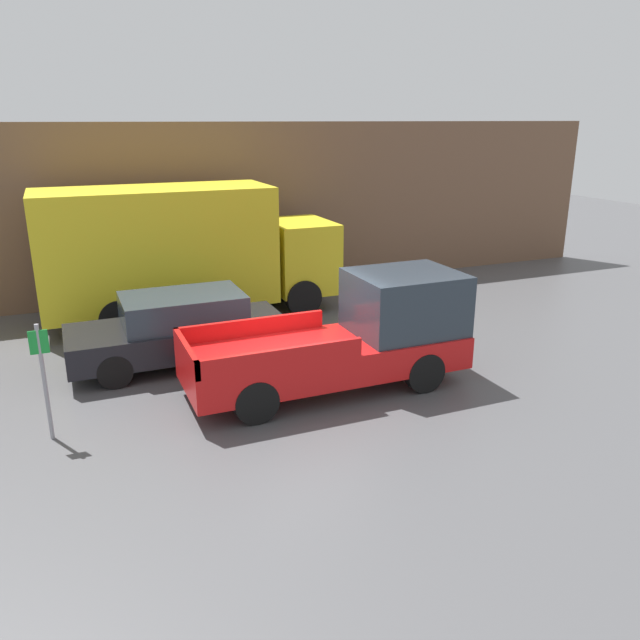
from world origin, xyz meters
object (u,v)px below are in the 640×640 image
Objects in this scene: car at (180,329)px; parking_sign at (44,375)px; delivery_truck at (181,250)px; pickup_truck at (355,336)px.

parking_sign is at bearing -135.93° from car.
delivery_truck is at bearing 77.46° from car.
car is 0.60× the size of delivery_truck.
delivery_truck is at bearing 59.84° from parking_sign.
delivery_truck reaches higher than car.
car is at bearing -102.54° from delivery_truck.
pickup_truck is 2.74× the size of parking_sign.
parking_sign is (-5.75, -0.08, 0.13)m from pickup_truck.
parking_sign is at bearing -179.17° from pickup_truck.
pickup_truck is 5.75m from parking_sign.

